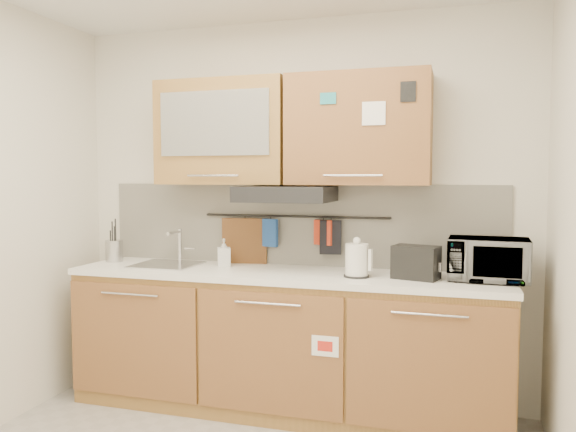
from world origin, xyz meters
The scene contains 17 objects.
wall_back centered at (0.00, 1.50, 1.30)m, with size 3.20×3.20×0.00m, color silver.
base_cabinet centered at (0.00, 1.19, 0.41)m, with size 2.80×0.64×0.88m.
countertop centered at (0.00, 1.19, 0.90)m, with size 2.82×0.62×0.04m, color white.
backsplash centered at (0.00, 1.49, 1.20)m, with size 2.80×0.02×0.56m, color silver.
upper_cabinets centered at (0.00, 1.32, 1.83)m, with size 1.82×0.37×0.70m.
range_hood centered at (0.00, 1.25, 1.42)m, with size 0.60×0.46×0.10m, color black.
sink centered at (-0.85, 1.21, 0.92)m, with size 0.42×0.40×0.26m.
utensil_rail centered at (0.00, 1.45, 1.26)m, with size 0.02×0.02×1.30m, color black.
utensil_crock centered at (-1.30, 1.25, 1.00)m, with size 0.14×0.14×0.31m.
kettle centered at (0.49, 1.13, 1.02)m, with size 0.18×0.17×0.25m.
toaster centered at (0.84, 1.16, 1.02)m, with size 0.30×0.22×0.20m.
microwave centered at (1.25, 1.23, 1.05)m, with size 0.45×0.31×0.25m, color #999999.
soap_bottle centered at (-0.45, 1.28, 1.01)m, with size 0.09×0.09×0.19m, color #999999.
cutting_board centered at (-0.36, 1.44, 1.04)m, with size 0.32×0.02×0.39m, color brown.
oven_mitt centered at (-0.17, 1.44, 1.14)m, with size 0.12×0.03×0.19m, color #204893.
dark_pouch centered at (0.26, 1.44, 1.13)m, with size 0.15×0.04×0.23m, color black.
pot_holder centered at (0.20, 1.44, 1.16)m, with size 0.14×0.02×0.17m, color red.
Camera 1 is at (1.06, -2.25, 1.53)m, focal length 35.00 mm.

